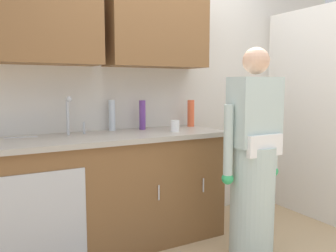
{
  "coord_description": "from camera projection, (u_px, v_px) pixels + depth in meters",
  "views": [
    {
      "loc": [
        -1.52,
        -2.01,
        1.34
      ],
      "look_at": [
        -0.09,
        0.55,
        1.0
      ],
      "focal_mm": 37.69,
      "sensor_mm": 36.0,
      "label": 1
    }
  ],
  "objects": [
    {
      "name": "closet_door_panel",
      "position": [
        309.0,
        114.0,
        3.56
      ],
      "size": [
        0.04,
        1.1,
        2.1
      ],
      "primitive_type": "cube",
      "rotation": [
        0.0,
        0.0,
        1.57
      ],
      "color": "silver",
      "rests_on": "ground"
    },
    {
      "name": "counter_cabinet",
      "position": [
        111.0,
        193.0,
        2.92
      ],
      "size": [
        1.9,
        0.62,
        0.9
      ],
      "color": "brown",
      "rests_on": "ground"
    },
    {
      "name": "person_at_sink",
      "position": [
        253.0,
        170.0,
        2.71
      ],
      "size": [
        0.55,
        0.34,
        1.62
      ],
      "color": "white",
      "rests_on": "ground"
    },
    {
      "name": "countertop",
      "position": [
        110.0,
        137.0,
        2.86
      ],
      "size": [
        1.96,
        0.66,
        0.04
      ],
      "primitive_type": "cube",
      "color": "#A8A093",
      "rests_on": "counter_cabinet"
    },
    {
      "name": "knife_on_counter",
      "position": [
        21.0,
        137.0,
        2.7
      ],
      "size": [
        0.24,
        0.06,
        0.01
      ],
      "primitive_type": "cube",
      "rotation": [
        0.0,
        0.0,
        2.98
      ],
      "color": "silver",
      "rests_on": "countertop"
    },
    {
      "name": "bottle_water_short",
      "position": [
        191.0,
        113.0,
        3.41
      ],
      "size": [
        0.07,
        0.07,
        0.26
      ],
      "primitive_type": "cylinder",
      "color": "#E05933",
      "rests_on": "countertop"
    },
    {
      "name": "sink",
      "position": [
        78.0,
        139.0,
        2.74
      ],
      "size": [
        0.5,
        0.36,
        0.35
      ],
      "color": "#B7BABF",
      "rests_on": "counter_cabinet"
    },
    {
      "name": "bottle_dish_liquid",
      "position": [
        112.0,
        115.0,
        3.11
      ],
      "size": [
        0.06,
        0.06,
        0.27
      ],
      "primitive_type": "cylinder",
      "color": "silver",
      "rests_on": "countertop"
    },
    {
      "name": "kitchen_wall_with_uppers",
      "position": [
        140.0,
        70.0,
        3.26
      ],
      "size": [
        4.8,
        0.44,
        2.7
      ],
      "color": "beige",
      "rests_on": "ground"
    },
    {
      "name": "bottle_soap",
      "position": [
        142.0,
        115.0,
        3.18
      ],
      "size": [
        0.06,
        0.06,
        0.26
      ],
      "primitive_type": "cylinder",
      "color": "#66388C",
      "rests_on": "countertop"
    },
    {
      "name": "cup_by_sink",
      "position": [
        175.0,
        126.0,
        3.03
      ],
      "size": [
        0.08,
        0.08,
        0.1
      ],
      "primitive_type": "cylinder",
      "color": "white",
      "rests_on": "countertop"
    }
  ]
}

